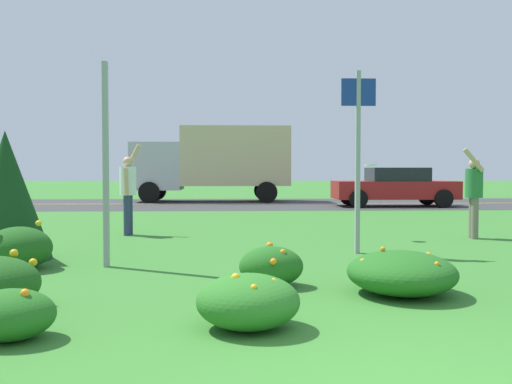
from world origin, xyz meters
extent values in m
plane|color=#387A2D|center=(0.00, 10.14, 0.00)|extent=(120.00, 120.00, 0.00)
cube|color=#38383A|center=(0.00, 20.28, 0.00)|extent=(120.00, 8.02, 0.01)
cube|color=yellow|center=(0.00, 20.28, 0.01)|extent=(120.00, 0.16, 0.00)
ellipsoid|color=#1E5619|center=(-4.07, 5.00, 0.30)|extent=(0.90, 0.85, 0.59)
sphere|color=yellow|center=(-4.04, 4.86, 0.40)|extent=(0.06, 0.06, 0.06)
sphere|color=yellow|center=(-3.88, 5.24, 0.61)|extent=(0.09, 0.09, 0.09)
ellipsoid|color=#23661E|center=(0.71, 3.21, 0.24)|extent=(1.19, 1.30, 0.47)
sphere|color=orange|center=(0.96, 2.81, 0.40)|extent=(0.05, 0.05, 0.05)
sphere|color=orange|center=(0.71, 3.74, 0.34)|extent=(0.08, 0.08, 0.08)
sphere|color=orange|center=(0.89, 2.89, 0.38)|extent=(0.06, 0.06, 0.06)
sphere|color=orange|center=(0.53, 3.33, 0.48)|extent=(0.06, 0.06, 0.06)
sphere|color=orange|center=(0.27, 3.18, 0.37)|extent=(0.07, 0.07, 0.07)
sphere|color=orange|center=(0.81, 3.62, 0.37)|extent=(0.06, 0.06, 0.06)
sphere|color=orange|center=(1.13, 3.56, 0.37)|extent=(0.09, 0.09, 0.09)
ellipsoid|color=#23661E|center=(-2.94, 1.64, 0.20)|extent=(0.73, 0.65, 0.41)
sphere|color=orange|center=(-2.79, 1.56, 0.39)|extent=(0.07, 0.07, 0.07)
sphere|color=orange|center=(-2.75, 1.69, 0.26)|extent=(0.09, 0.09, 0.09)
sphere|color=gold|center=(-3.34, 2.83, 0.53)|extent=(0.08, 0.08, 0.08)
sphere|color=gold|center=(-3.18, 2.93, 0.42)|extent=(0.08, 0.08, 0.08)
sphere|color=gold|center=(-3.36, 2.68, 0.36)|extent=(0.05, 0.05, 0.05)
ellipsoid|color=#2D7526|center=(-1.02, 1.89, 0.24)|extent=(0.90, 0.87, 0.47)
sphere|color=gold|center=(-0.80, 1.83, 0.42)|extent=(0.06, 0.06, 0.06)
sphere|color=gold|center=(-1.12, 1.83, 0.45)|extent=(0.08, 0.08, 0.08)
sphere|color=gold|center=(-1.17, 1.85, 0.27)|extent=(0.08, 0.08, 0.08)
sphere|color=gold|center=(-0.98, 1.62, 0.41)|extent=(0.05, 0.05, 0.05)
ellipsoid|color=#23661E|center=(-0.69, 3.70, 0.24)|extent=(0.75, 0.62, 0.47)
sphere|color=orange|center=(-0.57, 3.56, 0.43)|extent=(0.07, 0.07, 0.07)
sphere|color=orange|center=(-0.52, 3.75, 0.41)|extent=(0.06, 0.06, 0.06)
sphere|color=orange|center=(-0.72, 3.80, 0.28)|extent=(0.05, 0.05, 0.05)
sphere|color=orange|center=(-0.69, 3.39, 0.34)|extent=(0.07, 0.07, 0.07)
sphere|color=orange|center=(-0.57, 3.69, 0.33)|extent=(0.05, 0.05, 0.05)
sphere|color=orange|center=(-0.60, 4.01, 0.33)|extent=(0.09, 0.09, 0.09)
sphere|color=orange|center=(-0.69, 4.04, 0.44)|extent=(0.09, 0.09, 0.09)
cube|color=#93969B|center=(-2.92, 5.19, 1.44)|extent=(0.07, 0.10, 2.88)
cube|color=#93969B|center=(0.90, 6.36, 1.49)|extent=(0.07, 0.10, 2.97)
cube|color=navy|center=(0.90, 6.33, 2.62)|extent=(0.56, 0.03, 0.44)
cone|color=#143D19|center=(-4.56, 5.85, 0.98)|extent=(1.33, 1.33, 1.96)
cylinder|color=silver|center=(-3.32, 9.18, 1.14)|extent=(0.34, 0.34, 0.60)
sphere|color=tan|center=(-3.32, 9.18, 1.54)|extent=(0.21, 0.21, 0.21)
cylinder|color=navy|center=(-3.31, 9.27, 0.42)|extent=(0.14, 0.14, 0.84)
cylinder|color=navy|center=(-3.33, 9.10, 0.42)|extent=(0.14, 0.14, 0.84)
cylinder|color=tan|center=(-3.24, 9.37, 1.64)|extent=(0.35, 0.13, 0.54)
cylinder|color=tan|center=(-3.32, 8.99, 1.12)|extent=(0.12, 0.10, 0.56)
cylinder|color=#287038|center=(3.66, 8.29, 1.10)|extent=(0.34, 0.34, 0.58)
sphere|color=tan|center=(3.66, 8.29, 1.49)|extent=(0.21, 0.21, 0.21)
cylinder|color=#726B5B|center=(3.65, 8.21, 0.41)|extent=(0.14, 0.14, 0.81)
cylinder|color=#726B5B|center=(3.67, 8.37, 0.41)|extent=(0.14, 0.14, 0.81)
cylinder|color=tan|center=(3.57, 8.10, 1.56)|extent=(0.42, 0.14, 0.48)
cylinder|color=tan|center=(3.66, 8.49, 1.08)|extent=(0.12, 0.10, 0.55)
cylinder|color=white|center=(1.59, 8.28, 1.46)|extent=(0.25, 0.25, 0.06)
torus|color=white|center=(1.59, 8.28, 1.46)|extent=(0.25, 0.25, 0.06)
cube|color=maroon|center=(4.94, 18.47, 0.62)|extent=(4.50, 1.82, 0.66)
cube|color=black|center=(5.04, 18.47, 1.19)|extent=(2.10, 1.64, 0.52)
cylinder|color=black|center=(3.39, 17.58, 0.33)|extent=(0.66, 0.22, 0.66)
cylinder|color=black|center=(3.39, 19.36, 0.33)|extent=(0.66, 0.22, 0.66)
cylinder|color=black|center=(6.49, 17.58, 0.33)|extent=(0.66, 0.22, 0.66)
cylinder|color=black|center=(6.49, 19.36, 0.33)|extent=(0.66, 0.22, 0.66)
cube|color=#B7BABF|center=(-4.33, 22.08, 1.52)|extent=(2.10, 2.30, 2.00)
cube|color=#CCBC8C|center=(-0.98, 22.08, 1.95)|extent=(4.60, 2.30, 2.50)
cylinder|color=black|center=(-4.53, 20.98, 0.44)|extent=(0.88, 0.26, 0.88)
cylinder|color=black|center=(-4.53, 23.18, 0.44)|extent=(0.88, 0.26, 0.88)
cylinder|color=black|center=(0.31, 20.98, 0.44)|extent=(0.88, 0.26, 0.88)
cylinder|color=black|center=(0.31, 23.18, 0.44)|extent=(0.88, 0.26, 0.88)
camera|label=1|loc=(-1.16, -3.06, 1.37)|focal=40.86mm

